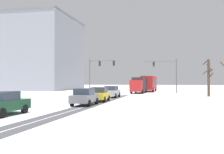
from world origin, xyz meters
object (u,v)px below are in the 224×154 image
object	(u,v)px
traffic_signal_far_left	(98,69)
car_grey_third	(85,97)
car_yellow_cab_second	(99,94)
bus_oncoming	(149,83)
car_silver_lead	(112,92)
traffic_signal_far_right	(167,70)
car_dark_green_fourth	(3,103)
box_truck_delivery	(139,85)
office_building_far_left_block	(39,54)
bare_tree_sidewalk_far	(209,77)

from	to	relation	value
traffic_signal_far_left	car_grey_third	bearing A→B (deg)	-77.68
car_yellow_cab_second	bus_oncoming	distance (m)	30.30
car_silver_lead	car_yellow_cab_second	world-z (taller)	same
bus_oncoming	traffic_signal_far_right	bearing A→B (deg)	-62.67
traffic_signal_far_right	traffic_signal_far_left	world-z (taller)	same
car_dark_green_fourth	car_yellow_cab_second	bearing A→B (deg)	76.21
car_yellow_cab_second	box_truck_delivery	xyz separation A→B (m)	(2.00, 21.28, 0.82)
traffic_signal_far_left	office_building_far_left_block	bearing A→B (deg)	140.80
bus_oncoming	car_yellow_cab_second	bearing A→B (deg)	-96.25
car_silver_lead	bus_oncoming	world-z (taller)	bus_oncoming
car_silver_lead	bare_tree_sidewalk_far	distance (m)	14.91
car_grey_third	bus_oncoming	bearing A→B (deg)	84.39
traffic_signal_far_left	car_grey_third	distance (m)	23.76
traffic_signal_far_left	bare_tree_sidewalk_far	xyz separation A→B (m)	(18.64, -5.30, -1.61)
car_grey_third	box_truck_delivery	distance (m)	26.23
car_grey_third	office_building_far_left_block	bearing A→B (deg)	123.21
car_grey_third	bus_oncoming	size ratio (longest dim) A/B	0.37
car_dark_green_fourth	box_truck_delivery	size ratio (longest dim) A/B	0.55
traffic_signal_far_left	car_yellow_cab_second	size ratio (longest dim) A/B	1.56
car_yellow_cab_second	bare_tree_sidewalk_far	world-z (taller)	bare_tree_sidewalk_far
car_dark_green_fourth	box_truck_delivery	distance (m)	34.67
car_dark_green_fourth	box_truck_delivery	bearing A→B (deg)	81.39
car_yellow_cab_second	bare_tree_sidewalk_far	bearing A→B (deg)	43.42
car_dark_green_fourth	bus_oncoming	distance (m)	43.59
car_grey_third	bus_oncoming	distance (m)	35.14
car_grey_third	box_truck_delivery	xyz separation A→B (m)	(2.14, 26.13, 0.82)
bus_oncoming	bare_tree_sidewalk_far	world-z (taller)	bare_tree_sidewalk_far
car_yellow_cab_second	car_grey_third	bearing A→B (deg)	-91.59
traffic_signal_far_right	car_yellow_cab_second	xyz separation A→B (m)	(-7.34, -22.27, -3.62)
car_yellow_cab_second	car_dark_green_fourth	distance (m)	13.38
car_silver_lead	traffic_signal_far_right	bearing A→B (deg)	63.14
car_dark_green_fourth	bare_tree_sidewalk_far	xyz separation A→B (m)	(16.69, 25.77, 2.17)
traffic_signal_far_right	box_truck_delivery	bearing A→B (deg)	-169.51
bare_tree_sidewalk_far	office_building_far_left_block	distance (m)	46.58
office_building_far_left_block	traffic_signal_far_left	bearing A→B (deg)	-39.20
box_truck_delivery	car_silver_lead	bearing A→B (deg)	-99.03
box_truck_delivery	office_building_far_left_block	bearing A→B (deg)	153.46
car_grey_third	office_building_far_left_block	world-z (taller)	office_building_far_left_block
car_yellow_cab_second	bus_oncoming	xyz separation A→B (m)	(3.30, 30.10, 1.18)
car_silver_lead	bus_oncoming	xyz separation A→B (m)	(3.51, 22.75, 1.18)
traffic_signal_far_left	bus_oncoming	xyz separation A→B (m)	(8.44, 12.03, -2.61)
traffic_signal_far_left	bare_tree_sidewalk_far	distance (m)	19.45
traffic_signal_far_right	car_yellow_cab_second	bearing A→B (deg)	-108.25
car_grey_third	bus_oncoming	xyz separation A→B (m)	(3.43, 34.95, 1.18)
office_building_far_left_block	traffic_signal_far_right	bearing A→B (deg)	-21.39
car_yellow_cab_second	office_building_far_left_block	world-z (taller)	office_building_far_left_block
car_yellow_cab_second	office_building_far_left_block	distance (m)	45.26
car_yellow_cab_second	office_building_far_left_block	bearing A→B (deg)	126.79
box_truck_delivery	bare_tree_sidewalk_far	xyz separation A→B (m)	(11.50, -8.51, 1.36)
car_grey_third	car_yellow_cab_second	bearing A→B (deg)	88.41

